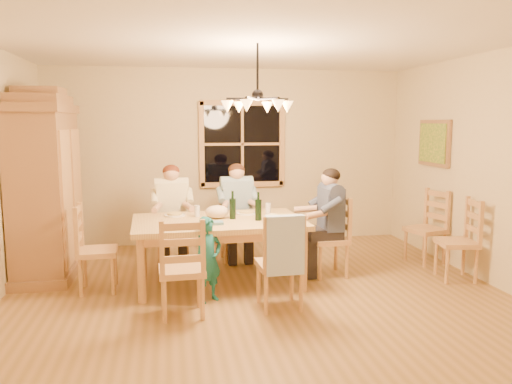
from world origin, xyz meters
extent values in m
plane|color=olive|center=(0.00, 0.00, 0.00)|extent=(5.50, 5.50, 0.00)
cube|color=white|center=(0.00, 0.00, 2.70)|extent=(5.50, 5.00, 0.02)
cube|color=beige|center=(0.00, 2.50, 1.35)|extent=(5.50, 0.02, 2.70)
cube|color=beige|center=(2.75, 0.00, 1.35)|extent=(0.02, 5.00, 2.70)
cube|color=black|center=(0.20, 2.48, 1.55)|extent=(1.20, 0.03, 1.20)
cube|color=tan|center=(0.20, 2.46, 1.55)|extent=(1.30, 0.06, 1.30)
cube|color=olive|center=(2.72, 1.20, 1.60)|extent=(0.04, 0.78, 0.64)
cube|color=#1E6B2D|center=(2.69, 1.20, 1.60)|extent=(0.02, 0.68, 0.54)
cylinder|color=black|center=(0.00, 0.00, 2.44)|extent=(0.02, 0.02, 0.53)
sphere|color=black|center=(0.00, 0.00, 2.17)|extent=(0.12, 0.12, 0.12)
cylinder|color=black|center=(0.16, 0.00, 2.13)|extent=(0.34, 0.02, 0.02)
cone|color=#FFB259|center=(0.32, 0.00, 2.05)|extent=(0.13, 0.13, 0.12)
cylinder|color=black|center=(0.08, 0.14, 2.13)|extent=(0.19, 0.31, 0.02)
cone|color=#FFB259|center=(0.16, 0.28, 2.05)|extent=(0.13, 0.13, 0.12)
cylinder|color=black|center=(-0.08, 0.14, 2.13)|extent=(0.19, 0.31, 0.02)
cone|color=#FFB259|center=(-0.16, 0.28, 2.05)|extent=(0.13, 0.13, 0.12)
cylinder|color=black|center=(-0.16, 0.00, 2.13)|extent=(0.34, 0.02, 0.02)
cone|color=#FFB259|center=(-0.32, 0.00, 2.05)|extent=(0.13, 0.13, 0.12)
cylinder|color=black|center=(-0.08, -0.14, 2.13)|extent=(0.19, 0.31, 0.02)
cone|color=#FFB259|center=(-0.16, -0.28, 2.05)|extent=(0.13, 0.13, 0.12)
cylinder|color=black|center=(0.08, -0.14, 2.13)|extent=(0.19, 0.31, 0.02)
cone|color=#FFB259|center=(0.16, -0.28, 2.05)|extent=(0.13, 0.13, 0.12)
cube|color=olive|center=(-2.43, 1.17, 1.00)|extent=(0.60, 1.30, 2.00)
cube|color=olive|center=(-2.43, 1.17, 2.05)|extent=(0.66, 1.40, 0.10)
cube|color=olive|center=(-2.43, 1.17, 2.15)|extent=(0.58, 1.00, 0.12)
cube|color=olive|center=(-2.43, 1.17, 2.25)|extent=(0.52, 0.55, 0.10)
cube|color=tan|center=(-2.12, 0.84, 1.00)|extent=(0.03, 0.55, 1.60)
cube|color=tan|center=(-2.12, 1.50, 1.00)|extent=(0.03, 0.55, 1.60)
cube|color=olive|center=(-2.43, 1.17, 0.06)|extent=(0.66, 1.40, 0.12)
cube|color=tan|center=(-0.38, 0.48, 0.73)|extent=(2.01, 1.28, 0.06)
cube|color=tan|center=(-0.38, 0.48, 0.65)|extent=(1.86, 1.12, 0.10)
cylinder|color=tan|center=(-1.24, -0.05, 0.35)|extent=(0.09, 0.09, 0.70)
cylinder|color=tan|center=(0.53, 0.01, 0.35)|extent=(0.09, 0.09, 0.70)
cylinder|color=tan|center=(-1.28, 0.95, 0.35)|extent=(0.09, 0.09, 0.70)
cylinder|color=tan|center=(0.49, 1.02, 0.35)|extent=(0.09, 0.09, 0.70)
cube|color=tan|center=(-0.91, 1.39, 0.45)|extent=(0.46, 0.44, 0.06)
cube|color=tan|center=(-0.91, 1.39, 0.72)|extent=(0.38, 0.06, 0.54)
cube|color=tan|center=(-0.03, 1.42, 0.45)|extent=(0.46, 0.44, 0.06)
cube|color=tan|center=(-0.03, 1.42, 0.72)|extent=(0.38, 0.06, 0.54)
cube|color=tan|center=(-0.83, -0.47, 0.45)|extent=(0.46, 0.44, 0.06)
cube|color=tan|center=(-0.83, -0.47, 0.72)|extent=(0.38, 0.06, 0.54)
cube|color=tan|center=(0.15, -0.43, 0.45)|extent=(0.46, 0.44, 0.06)
cube|color=tan|center=(0.15, -0.43, 0.72)|extent=(0.38, 0.06, 0.54)
cube|color=tan|center=(-1.74, 0.43, 0.45)|extent=(0.44, 0.46, 0.06)
cube|color=tan|center=(-1.74, 0.43, 0.72)|extent=(0.06, 0.38, 0.54)
cube|color=tan|center=(0.99, 0.53, 0.45)|extent=(0.44, 0.46, 0.06)
cube|color=tan|center=(0.99, 0.53, 0.72)|extent=(0.06, 0.38, 0.54)
cube|color=beige|center=(-0.91, 1.39, 0.84)|extent=(0.41, 0.24, 0.52)
cube|color=#262328|center=(-0.91, 1.39, 0.53)|extent=(0.40, 0.43, 0.14)
sphere|color=tan|center=(-0.91, 1.39, 1.22)|extent=(0.21, 0.21, 0.21)
ellipsoid|color=#592614|center=(-0.91, 1.39, 1.25)|extent=(0.22, 0.22, 0.17)
cube|color=#2F6481|center=(-0.03, 1.42, 0.84)|extent=(0.41, 0.24, 0.52)
cube|color=#262328|center=(-0.03, 1.42, 0.53)|extent=(0.40, 0.43, 0.14)
sphere|color=tan|center=(-0.03, 1.42, 1.22)|extent=(0.21, 0.21, 0.21)
ellipsoid|color=#381E11|center=(-0.03, 1.42, 1.25)|extent=(0.22, 0.22, 0.17)
cube|color=#3C4561|center=(0.99, 0.53, 0.84)|extent=(0.24, 0.41, 0.52)
cube|color=#262328|center=(0.99, 0.53, 0.53)|extent=(0.43, 0.40, 0.14)
sphere|color=tan|center=(0.99, 0.53, 1.22)|extent=(0.21, 0.21, 0.21)
ellipsoid|color=black|center=(0.99, 0.53, 1.25)|extent=(0.22, 0.22, 0.17)
cube|color=#A2B9DB|center=(0.16, -0.62, 0.70)|extent=(0.38, 0.11, 0.58)
cylinder|color=black|center=(-0.21, 0.50, 0.93)|extent=(0.08, 0.08, 0.33)
cylinder|color=black|center=(0.07, 0.36, 0.93)|extent=(0.08, 0.08, 0.33)
cylinder|color=white|center=(-0.88, 0.80, 0.77)|extent=(0.26, 0.26, 0.02)
cylinder|color=white|center=(0.00, 0.78, 0.77)|extent=(0.26, 0.26, 0.02)
cylinder|color=white|center=(0.40, 0.47, 0.77)|extent=(0.26, 0.26, 0.02)
cylinder|color=silver|center=(-0.61, 0.70, 0.83)|extent=(0.06, 0.06, 0.14)
cylinder|color=silver|center=(0.26, 0.72, 0.83)|extent=(0.06, 0.06, 0.14)
ellipsoid|color=#C2B981|center=(0.20, 0.16, 0.82)|extent=(0.20, 0.20, 0.11)
cube|color=teal|center=(-0.44, 0.22, 0.78)|extent=(0.19, 0.15, 0.03)
ellipsoid|color=#C9B392|center=(-0.39, 0.57, 0.84)|extent=(0.28, 0.22, 0.15)
imported|color=#18666C|center=(-0.55, -0.12, 0.46)|extent=(0.40, 0.37, 0.91)
cube|color=tan|center=(2.45, 0.10, 0.45)|extent=(0.49, 0.51, 0.06)
cube|color=tan|center=(2.45, 0.10, 0.72)|extent=(0.11, 0.38, 0.54)
cube|color=tan|center=(2.45, 0.84, 0.45)|extent=(0.52, 0.54, 0.06)
cube|color=tan|center=(2.45, 0.84, 0.72)|extent=(0.15, 0.38, 0.54)
camera|label=1|loc=(-0.94, -5.23, 1.89)|focal=35.00mm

